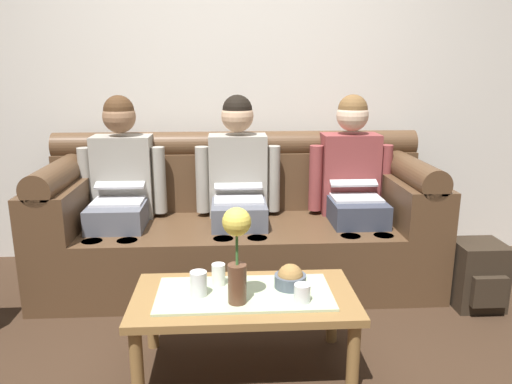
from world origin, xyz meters
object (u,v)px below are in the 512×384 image
Objects in this scene: person_left at (121,185)px; cup_far_center at (219,274)px; person_right at (353,182)px; backpack_right at (477,275)px; cup_near_right at (302,293)px; cup_near_left at (199,284)px; couch at (239,226)px; coffee_table at (244,304)px; flower_vase at (237,246)px; person_middle at (238,183)px; snack_bowl at (290,278)px.

person_left is 11.83× the size of cup_far_center.
backpack_right is (0.64, -0.49, -0.46)m from person_right.
person_right reaches higher than cup_near_right.
cup_near_left is at bearing -62.60° from person_left.
couch is 21.98× the size of cup_near_left.
cup_far_center reaches higher than backpack_right.
person_right is at bearing 142.54° from backpack_right.
flower_vase is (-0.03, -0.10, 0.32)m from coffee_table.
person_middle is 3.08× the size of backpack_right.
person_left reaches higher than flower_vase.
person_right is 3.08× the size of backpack_right.
person_left is (-0.76, -0.00, 0.29)m from couch.
person_middle is 1.19× the size of coffee_table.
flower_vase reaches higher than cup_far_center.
snack_bowl and cup_near_left have the same top height.
flower_vase is 0.28m from cup_near_left.
person_middle reaches higher than flower_vase.
person_middle reaches higher than snack_bowl.
cup_near_right is at bearing -48.80° from person_left.
person_right is at bearing -0.35° from couch.
person_middle is at bearing 102.28° from cup_near_right.
person_left is 15.19× the size of cup_near_right.
cup_near_left is 1.41× the size of cup_near_right.
person_middle reaches higher than backpack_right.
person_right is at bearing 55.31° from flower_vase.
flower_vase is 5.36× the size of cup_near_right.
couch is 5.77× the size of flower_vase.
person_right reaches higher than cup_near_left.
flower_vase is at bearing -155.74° from backpack_right.
cup_near_right is 0.20× the size of backpack_right.
person_left reaches higher than cup_far_center.
couch is at bearing 79.07° from cup_near_left.
cup_near_left is at bearing -129.45° from cup_far_center.
person_right is (0.76, -0.00, 0.29)m from couch.
person_middle and person_right have the same top height.
coffee_table is at bearing -168.18° from snack_bowl.
person_right is 0.93m from backpack_right.
person_right reaches higher than cup_far_center.
couch is 24.11× the size of cup_far_center.
cup_near_left reaches higher than cup_far_center.
person_left is at bearing 122.36° from flower_vase.
flower_vase is 3.81× the size of cup_near_left.
person_middle is at bearing 79.02° from cup_near_left.
person_middle is 1.00× the size of person_right.
couch is 0.81m from person_left.
cup_near_right is 1.34m from backpack_right.
person_middle is 1.10m from cup_near_left.
cup_far_center is at bearing -163.14° from backpack_right.
person_left is 1.00× the size of person_middle.
cup_near_left is at bearing -175.44° from coffee_table.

